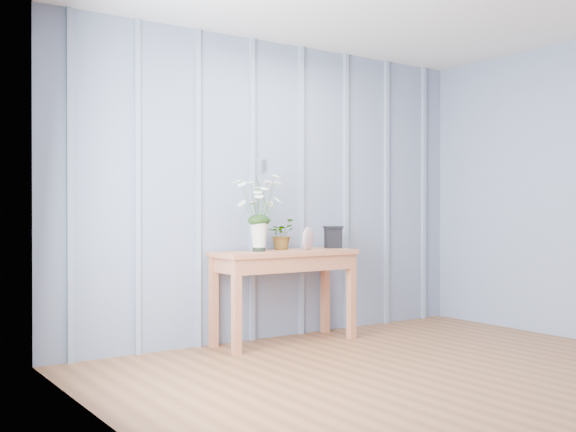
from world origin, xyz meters
TOP-DOWN VIEW (x-y plane):
  - ground at (0.00, 0.00)m, footprint 4.50×4.50m
  - room_shell at (-0.00, 0.92)m, footprint 4.00×4.50m
  - sideboard at (-0.09, 1.99)m, footprint 1.20×0.45m
  - daisy_vase at (-0.33, 2.00)m, footprint 0.45×0.34m
  - spider_plant at (-0.03, 2.13)m, footprint 0.29×0.28m
  - felt_disc_vessel at (0.11, 1.94)m, footprint 0.19×0.13m
  - carved_box at (0.44, 2.03)m, footprint 0.19×0.17m

SIDE VIEW (x-z plane):
  - ground at x=0.00m, z-range 0.00..0.00m
  - sideboard at x=-0.09m, z-range 0.26..1.01m
  - felt_disc_vessel at x=0.11m, z-range 0.75..0.94m
  - carved_box at x=0.44m, z-range 0.75..0.94m
  - spider_plant at x=-0.03m, z-range 0.75..1.01m
  - daisy_vase at x=-0.33m, z-range 0.83..1.46m
  - room_shell at x=0.00m, z-range 0.74..3.24m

